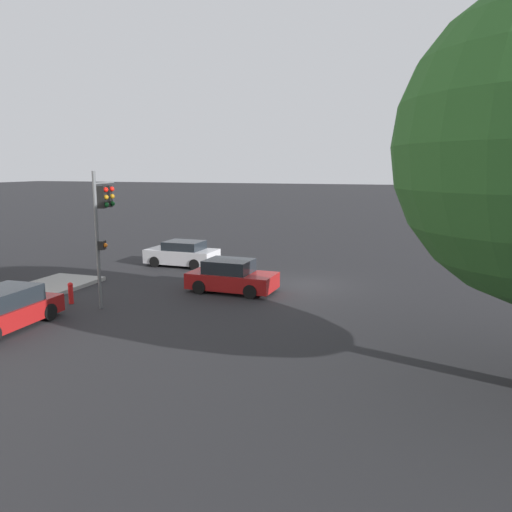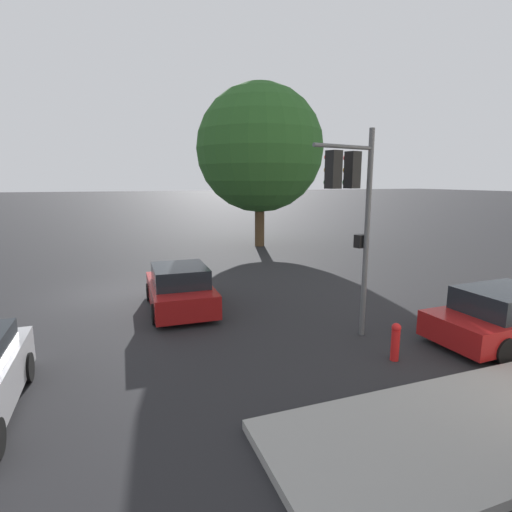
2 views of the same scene
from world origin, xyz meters
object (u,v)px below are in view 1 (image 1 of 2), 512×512
(traffic_signal, at_px, (103,213))
(parked_car_0, at_px, (2,310))
(crossing_car_0, at_px, (182,254))
(fire_hydrant, at_px, (71,292))
(crossing_car_1, at_px, (231,277))

(traffic_signal, xyz_separation_m, parked_car_0, (1.61, 3.91, -3.15))
(crossing_car_0, bearing_deg, traffic_signal, 96.57)
(traffic_signal, xyz_separation_m, crossing_car_0, (0.87, -8.56, -3.14))
(parked_car_0, bearing_deg, fire_hydrant, 176.79)
(crossing_car_0, xyz_separation_m, crossing_car_1, (-4.95, 4.82, 0.00))
(fire_hydrant, bearing_deg, parked_car_0, 88.70)
(traffic_signal, distance_m, crossing_car_0, 9.15)
(parked_car_0, height_order, fire_hydrant, parked_car_0)
(traffic_signal, relative_size, crossing_car_0, 1.34)
(traffic_signal, distance_m, crossing_car_1, 6.36)
(parked_car_0, bearing_deg, crossing_car_0, 174.69)
(traffic_signal, bearing_deg, crossing_car_1, 29.47)
(traffic_signal, relative_size, parked_car_0, 1.24)
(parked_car_0, relative_size, fire_hydrant, 4.84)
(crossing_car_1, xyz_separation_m, fire_hydrant, (5.61, 4.12, -0.20))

